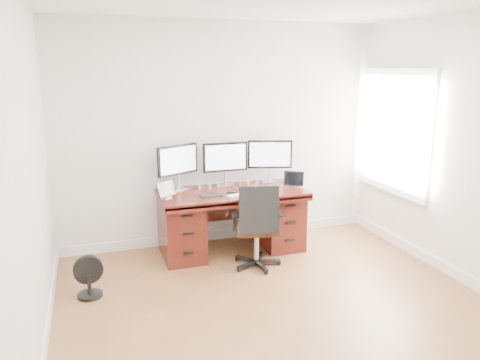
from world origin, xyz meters
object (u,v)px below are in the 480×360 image
object	(u,v)px
office_chair	(257,240)
keyboard	(238,195)
monitor_center	(225,159)
floor_fan	(89,278)
desk	(231,218)

from	to	relation	value
office_chair	keyboard	world-z (taller)	office_chair
office_chair	monitor_center	world-z (taller)	monitor_center
monitor_center	keyboard	xyz separation A→B (m)	(-0.00, -0.49, -0.33)
office_chair	floor_fan	world-z (taller)	office_chair
floor_fan	monitor_center	bearing A→B (deg)	23.72
office_chair	floor_fan	size ratio (longest dim) A/B	2.34
desk	floor_fan	xyz separation A→B (m)	(-1.65, -0.70, -0.20)
floor_fan	keyboard	size ratio (longest dim) A/B	1.63
office_chair	keyboard	size ratio (longest dim) A/B	3.83
office_chair	floor_fan	xyz separation A→B (m)	(-1.77, -0.14, -0.12)
office_chair	monitor_center	size ratio (longest dim) A/B	1.75
monitor_center	desk	bearing A→B (deg)	-90.27
desk	monitor_center	distance (m)	0.72
monitor_center	keyboard	distance (m)	0.59
desk	monitor_center	world-z (taller)	monitor_center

